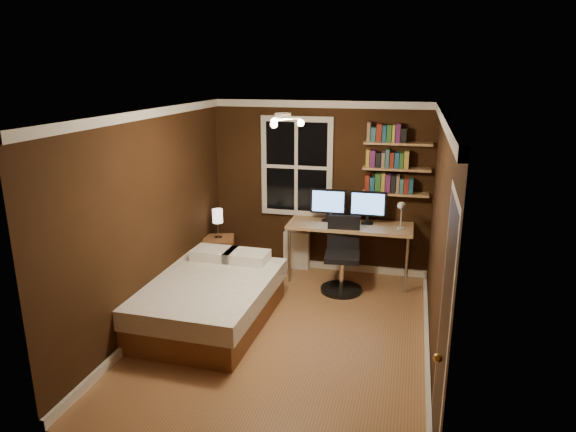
% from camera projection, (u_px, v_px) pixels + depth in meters
% --- Properties ---
extents(floor, '(4.20, 4.20, 0.00)m').
position_uv_depth(floor, '(286.00, 333.00, 5.90)').
color(floor, brown).
rests_on(floor, ground).
extents(wall_back, '(3.20, 0.04, 2.50)m').
position_uv_depth(wall_back, '(320.00, 188.00, 7.51)').
color(wall_back, black).
rests_on(wall_back, ground).
extents(wall_left, '(0.04, 4.20, 2.50)m').
position_uv_depth(wall_left, '(151.00, 219.00, 5.92)').
color(wall_left, black).
rests_on(wall_left, ground).
extents(wall_right, '(0.04, 4.20, 2.50)m').
position_uv_depth(wall_right, '(439.00, 241.00, 5.18)').
color(wall_right, black).
rests_on(wall_right, ground).
extents(ceiling, '(3.20, 4.20, 0.02)m').
position_uv_depth(ceiling, '(285.00, 112.00, 5.21)').
color(ceiling, white).
rests_on(ceiling, wall_back).
extents(window, '(1.06, 0.06, 1.46)m').
position_uv_depth(window, '(297.00, 167.00, 7.48)').
color(window, silver).
rests_on(window, wall_back).
extents(door, '(0.03, 0.82, 2.05)m').
position_uv_depth(door, '(442.00, 334.00, 3.80)').
color(door, black).
rests_on(door, ground).
extents(door_knob, '(0.06, 0.06, 0.06)m').
position_uv_depth(door_knob, '(438.00, 358.00, 3.54)').
color(door_knob, gold).
rests_on(door_knob, door).
extents(ceiling_fixture, '(0.44, 0.44, 0.18)m').
position_uv_depth(ceiling_fixture, '(283.00, 123.00, 5.14)').
color(ceiling_fixture, beige).
rests_on(ceiling_fixture, ceiling).
extents(bookshelf_lower, '(0.92, 0.22, 0.03)m').
position_uv_depth(bookshelf_lower, '(395.00, 193.00, 7.15)').
color(bookshelf_lower, tan).
rests_on(bookshelf_lower, wall_back).
extents(books_row_lower, '(0.60, 0.16, 0.23)m').
position_uv_depth(books_row_lower, '(396.00, 184.00, 7.12)').
color(books_row_lower, maroon).
rests_on(books_row_lower, bookshelf_lower).
extents(bookshelf_middle, '(0.92, 0.22, 0.03)m').
position_uv_depth(bookshelf_middle, '(397.00, 169.00, 7.06)').
color(bookshelf_middle, tan).
rests_on(bookshelf_middle, wall_back).
extents(books_row_middle, '(0.54, 0.16, 0.23)m').
position_uv_depth(books_row_middle, '(397.00, 159.00, 7.02)').
color(books_row_middle, '#195274').
rests_on(books_row_middle, bookshelf_middle).
extents(bookshelf_upper, '(0.92, 0.22, 0.03)m').
position_uv_depth(bookshelf_upper, '(398.00, 143.00, 6.96)').
color(bookshelf_upper, tan).
rests_on(bookshelf_upper, wall_back).
extents(books_row_upper, '(0.48, 0.16, 0.23)m').
position_uv_depth(books_row_upper, '(399.00, 134.00, 6.92)').
color(books_row_upper, '#2E632A').
rests_on(books_row_upper, bookshelf_upper).
extents(bed, '(1.45, 1.98, 0.66)m').
position_uv_depth(bed, '(209.00, 300.00, 6.09)').
color(bed, brown).
rests_on(bed, ground).
extents(nightstand, '(0.55, 0.55, 0.55)m').
position_uv_depth(nightstand, '(219.00, 256.00, 7.56)').
color(nightstand, brown).
rests_on(nightstand, ground).
extents(bedside_lamp, '(0.15, 0.15, 0.44)m').
position_uv_depth(bedside_lamp, '(218.00, 224.00, 7.42)').
color(bedside_lamp, white).
rests_on(bedside_lamp, nightstand).
extents(radiator, '(0.38, 0.13, 0.58)m').
position_uv_depth(radiator, '(297.00, 250.00, 7.75)').
color(radiator, silver).
rests_on(radiator, ground).
extents(desk, '(1.73, 0.65, 0.82)m').
position_uv_depth(desk, '(350.00, 228.00, 7.21)').
color(desk, tan).
rests_on(desk, ground).
extents(monitor_left, '(0.51, 0.12, 0.47)m').
position_uv_depth(monitor_left, '(328.00, 205.00, 7.29)').
color(monitor_left, black).
rests_on(monitor_left, desk).
extents(monitor_right, '(0.51, 0.12, 0.47)m').
position_uv_depth(monitor_right, '(368.00, 208.00, 7.16)').
color(monitor_right, black).
rests_on(monitor_right, desk).
extents(desk_lamp, '(0.14, 0.32, 0.44)m').
position_uv_depth(desk_lamp, '(401.00, 215.00, 6.85)').
color(desk_lamp, silver).
rests_on(desk_lamp, desk).
extents(office_chair, '(0.56, 0.56, 1.02)m').
position_uv_depth(office_chair, '(342.00, 263.00, 6.95)').
color(office_chair, black).
rests_on(office_chair, ground).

